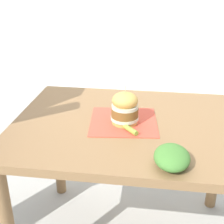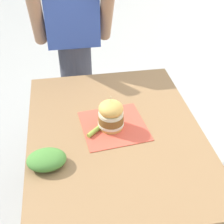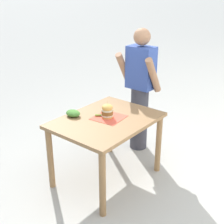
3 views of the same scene
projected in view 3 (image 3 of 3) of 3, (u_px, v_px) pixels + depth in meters
ground_plane at (107, 178)px, 3.83m from camera, size 80.00×80.00×0.00m
patio_table at (107, 129)px, 3.57m from camera, size 0.90×1.18×0.79m
serving_paper at (109, 117)px, 3.55m from camera, size 0.36×0.36×0.00m
sandwich at (107, 111)px, 3.52m from camera, size 0.14×0.14×0.19m
pickle_spear at (99, 115)px, 3.57m from camera, size 0.09×0.08×0.02m
side_salad at (73, 113)px, 3.57m from camera, size 0.18×0.14×0.07m
diner_across_table at (140, 89)px, 4.20m from camera, size 0.55×0.35×1.69m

